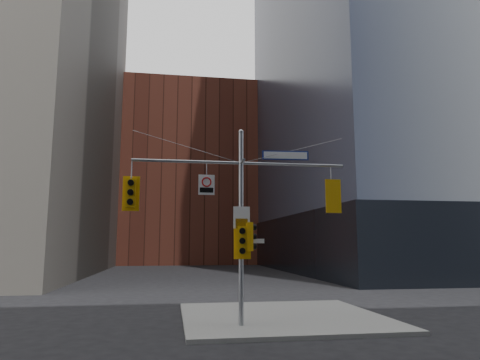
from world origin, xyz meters
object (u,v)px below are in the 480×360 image
object	(u,v)px
signal_assembly	(241,205)
regulatory_sign_arm	(207,184)
traffic_light_pole_front	(242,241)
street_sign_blade	(285,155)
traffic_light_east_arm	(332,197)
traffic_light_pole_side	(250,237)
traffic_light_west_arm	(131,193)

from	to	relation	value
signal_assembly	regulatory_sign_arm	size ratio (longest dim) A/B	10.77
traffic_light_pole_front	street_sign_blade	world-z (taller)	street_sign_blade
traffic_light_east_arm	traffic_light_pole_front	bearing A→B (deg)	3.26
street_sign_blade	traffic_light_pole_side	bearing A→B (deg)	-176.30
traffic_light_pole_front	traffic_light_pole_side	bearing A→B (deg)	49.83
street_sign_blade	traffic_light_pole_front	bearing A→B (deg)	-166.87
signal_assembly	traffic_light_pole_side	xyz separation A→B (m)	(0.32, 0.02, -1.15)
signal_assembly	street_sign_blade	world-z (taller)	signal_assembly
traffic_light_west_arm	street_sign_blade	distance (m)	5.90
signal_assembly	traffic_light_pole_side	size ratio (longest dim) A/B	7.65
traffic_light_west_arm	traffic_light_east_arm	bearing A→B (deg)	-2.17
signal_assembly	traffic_light_pole_front	bearing A→B (deg)	-89.80
traffic_light_pole_side	regulatory_sign_arm	size ratio (longest dim) A/B	1.41
signal_assembly	street_sign_blade	size ratio (longest dim) A/B	4.50
traffic_light_west_arm	regulatory_sign_arm	size ratio (longest dim) A/B	1.69
traffic_light_pole_front	traffic_light_east_arm	bearing A→B (deg)	13.01
traffic_light_west_arm	street_sign_blade	size ratio (longest dim) A/B	0.71
signal_assembly	traffic_light_pole_side	world-z (taller)	signal_assembly
traffic_light_west_arm	traffic_light_pole_side	size ratio (longest dim) A/B	1.20
traffic_light_pole_side	traffic_light_pole_front	size ratio (longest dim) A/B	0.81
traffic_light_east_arm	regulatory_sign_arm	bearing A→B (deg)	-0.85
traffic_light_east_arm	street_sign_blade	world-z (taller)	street_sign_blade
street_sign_blade	traffic_light_east_arm	bearing A→B (deg)	4.12
traffic_light_pole_front	regulatory_sign_arm	size ratio (longest dim) A/B	1.74
traffic_light_west_arm	traffic_light_east_arm	distance (m)	7.49
signal_assembly	traffic_light_east_arm	xyz separation A→B (m)	(3.51, 0.00, 0.38)
signal_assembly	traffic_light_pole_front	xyz separation A→B (m)	(0.00, -0.27, -1.31)
signal_assembly	street_sign_blade	xyz separation A→B (m)	(1.72, 0.00, 1.93)
regulatory_sign_arm	traffic_light_east_arm	bearing A→B (deg)	-3.39
traffic_light_east_arm	regulatory_sign_arm	size ratio (longest dim) A/B	1.72
traffic_light_east_arm	regulatory_sign_arm	world-z (taller)	regulatory_sign_arm
signal_assembly	traffic_light_east_arm	bearing A→B (deg)	0.01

